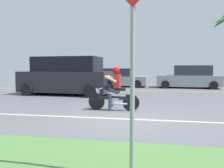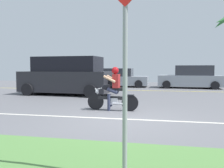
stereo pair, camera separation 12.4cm
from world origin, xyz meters
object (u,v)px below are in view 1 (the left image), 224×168
parked_car_1 (117,78)px  street_sign (133,48)px  motorcyclist (114,92)px  parked_car_2 (190,78)px  suv_nearby (67,76)px  parked_car_0 (55,76)px

parked_car_1 → street_sign: (2.88, -15.47, 1.02)m
motorcyclist → street_sign: street_sign is taller
parked_car_2 → street_sign: street_sign is taller
parked_car_2 → street_sign: (-2.49, -15.18, 0.93)m
street_sign → motorcyclist: bearing=103.1°
suv_nearby → parked_car_1: 6.37m
motorcyclist → street_sign: 5.31m
parked_car_1 → motorcyclist: bearing=-80.7°
suv_nearby → street_sign: street_sign is taller
parked_car_0 → street_sign: bearing=-62.7°
suv_nearby → parked_car_2: bearing=39.7°
parked_car_0 → street_sign: (8.37, -16.24, 0.92)m
suv_nearby → parked_car_1: bearing=74.6°
suv_nearby → parked_car_2: size_ratio=1.14×
parked_car_2 → street_sign: 15.41m
parked_car_0 → parked_car_2: (10.86, -1.06, -0.02)m
parked_car_2 → motorcyclist: bearing=-109.9°
parked_car_1 → street_sign: street_sign is taller
parked_car_0 → parked_car_2: 10.91m
parked_car_2 → parked_car_0: bearing=174.4°
motorcyclist → street_sign: bearing=-76.9°
motorcyclist → parked_car_0: 13.29m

